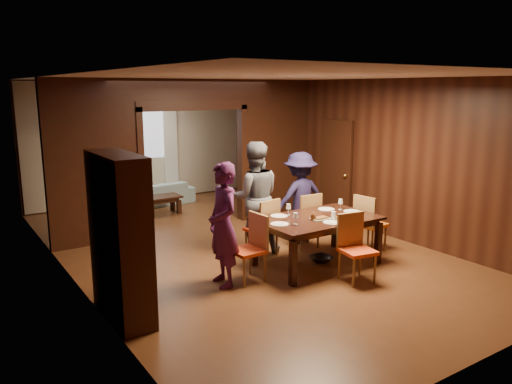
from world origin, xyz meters
TOP-DOWN VIEW (x-y plane):
  - floor at (0.00, 0.00)m, footprint 9.00×9.00m
  - ceiling at (0.00, 0.00)m, footprint 5.50×9.00m
  - room_walls at (0.00, 1.89)m, footprint 5.52×9.01m
  - person_purple at (-1.01, -1.30)m, footprint 0.49×0.68m
  - person_grey at (0.14, -0.31)m, footprint 1.12×1.03m
  - person_navy at (1.14, -0.28)m, footprint 1.09×0.67m
  - sofa at (0.07, 3.85)m, footprint 1.88×0.89m
  - serving_bowl at (0.77, -1.33)m, footprint 0.35×0.35m
  - dining_table at (0.62, -1.38)m, footprint 1.85×1.15m
  - coffee_table at (-0.12, 2.97)m, footprint 0.80×0.50m
  - chair_left at (-0.66, -1.37)m, footprint 0.46×0.46m
  - chair_right at (1.85, -1.35)m, footprint 0.49×0.49m
  - chair_far_l at (0.13, -0.56)m, footprint 0.51×0.51m
  - chair_far_r at (1.00, -0.58)m, footprint 0.46×0.46m
  - chair_near at (0.64, -2.24)m, footprint 0.51×0.51m
  - hutch at (-2.53, -1.50)m, footprint 0.40×1.20m
  - door_right at (2.70, 0.50)m, footprint 0.06×0.90m
  - window_far at (0.00, 4.44)m, footprint 1.20×0.03m
  - curtain_left at (-0.75, 4.40)m, footprint 0.35×0.06m
  - curtain_right at (0.75, 4.40)m, footprint 0.35×0.06m
  - plate_left at (-0.11, -1.38)m, footprint 0.27×0.27m
  - plate_far_l at (0.17, -0.99)m, footprint 0.27×0.27m
  - plate_far_r at (1.08, -1.06)m, footprint 0.27×0.27m
  - plate_right at (1.33, -1.41)m, footprint 0.27×0.27m
  - plate_near at (0.59, -1.74)m, footprint 0.27×0.27m
  - platter_a at (0.59, -1.49)m, footprint 0.30×0.20m
  - platter_b at (0.89, -1.65)m, footprint 0.30×0.20m
  - wineglass_left at (0.08, -1.51)m, footprint 0.08×0.08m
  - wineglass_far at (0.33, -1.01)m, footprint 0.08×0.08m
  - wineglass_right at (1.27, -1.20)m, footprint 0.08×0.08m
  - tumbler at (0.70, -1.65)m, footprint 0.07×0.07m
  - condiment_jar at (0.47, -1.46)m, footprint 0.08×0.08m

SIDE VIEW (x-z plane):
  - floor at x=0.00m, z-range 0.00..0.00m
  - coffee_table at x=-0.12m, z-range 0.00..0.40m
  - sofa at x=0.07m, z-range 0.00..0.53m
  - dining_table at x=0.62m, z-range 0.00..0.76m
  - chair_left at x=-0.66m, z-range 0.00..0.97m
  - chair_right at x=1.85m, z-range 0.00..0.97m
  - chair_far_l at x=0.13m, z-range 0.00..0.97m
  - chair_far_r at x=1.00m, z-range 0.00..0.97m
  - chair_near at x=0.64m, z-range 0.00..0.97m
  - plate_left at x=-0.11m, z-range 0.76..0.77m
  - plate_far_l at x=0.17m, z-range 0.76..0.77m
  - plate_far_r at x=1.08m, z-range 0.76..0.77m
  - plate_right at x=1.33m, z-range 0.76..0.77m
  - plate_near at x=0.59m, z-range 0.76..0.77m
  - platter_a at x=0.59m, z-range 0.76..0.80m
  - platter_b at x=0.89m, z-range 0.76..0.80m
  - serving_bowl at x=0.77m, z-range 0.76..0.85m
  - person_navy at x=1.14m, z-range 0.00..1.63m
  - condiment_jar at x=0.47m, z-range 0.76..0.87m
  - tumbler at x=0.70m, z-range 0.76..0.90m
  - wineglass_left at x=0.08m, z-range 0.76..0.94m
  - wineglass_far at x=0.33m, z-range 0.76..0.94m
  - wineglass_right at x=1.27m, z-range 0.76..0.94m
  - person_purple at x=-1.01m, z-range 0.00..1.75m
  - person_grey at x=0.14m, z-range 0.00..1.87m
  - hutch at x=-2.53m, z-range 0.00..2.00m
  - door_right at x=2.70m, z-range 0.00..2.10m
  - curtain_left at x=-0.75m, z-range 0.05..2.45m
  - curtain_right at x=0.75m, z-range 0.05..2.45m
  - room_walls at x=0.00m, z-range 0.06..2.96m
  - window_far at x=0.00m, z-range 1.05..2.35m
  - ceiling at x=0.00m, z-range 2.89..2.91m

